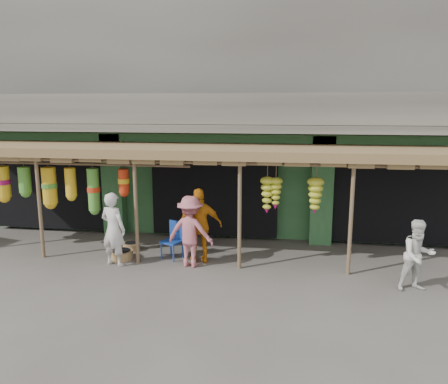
# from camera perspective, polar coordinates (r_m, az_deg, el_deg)

# --- Properties ---
(ground) EXTENTS (80.00, 80.00, 0.00)m
(ground) POSITION_cam_1_polar(r_m,az_deg,el_deg) (10.84, -3.20, -9.24)
(ground) COLOR #514C47
(ground) RESTS_ON ground
(building) EXTENTS (16.40, 6.80, 7.00)m
(building) POSITION_cam_1_polar(r_m,az_deg,el_deg) (14.96, 0.56, 9.60)
(building) COLOR gray
(building) RESTS_ON ground
(awning) EXTENTS (14.00, 2.70, 2.79)m
(awning) POSITION_cam_1_polar(r_m,az_deg,el_deg) (11.05, -3.44, 4.90)
(awning) COLOR brown
(awning) RESTS_ON ground
(blue_chair) EXTENTS (0.58, 0.59, 0.93)m
(blue_chair) POSITION_cam_1_polar(r_m,az_deg,el_deg) (11.11, -6.55, -5.96)
(blue_chair) COLOR #173D9A
(blue_chair) RESTS_ON ground
(basket_mid) EXTENTS (0.66, 0.66, 0.22)m
(basket_mid) POSITION_cam_1_polar(r_m,az_deg,el_deg) (11.35, -13.26, -7.99)
(basket_mid) COLOR olive
(basket_mid) RESTS_ON ground
(basket_right) EXTENTS (0.50, 0.50, 0.20)m
(basket_right) POSITION_cam_1_polar(r_m,az_deg,el_deg) (11.97, -12.00, -6.97)
(basket_right) COLOR #AA7B4F
(basket_right) RESTS_ON ground
(person_front) EXTENTS (0.75, 0.59, 1.79)m
(person_front) POSITION_cam_1_polar(r_m,az_deg,el_deg) (10.75, -14.27, -4.73)
(person_front) COLOR silver
(person_front) RESTS_ON ground
(person_right) EXTENTS (0.86, 0.74, 1.51)m
(person_right) POSITION_cam_1_polar(r_m,az_deg,el_deg) (9.90, 23.99, -7.60)
(person_right) COLOR silver
(person_right) RESTS_ON ground
(person_vendor) EXTENTS (1.17, 0.75, 1.85)m
(person_vendor) POSITION_cam_1_polar(r_m,az_deg,el_deg) (10.62, -3.18, -4.43)
(person_vendor) COLOR orange
(person_vendor) RESTS_ON ground
(person_shopper) EXTENTS (1.19, 0.79, 1.71)m
(person_shopper) POSITION_cam_1_polar(r_m,az_deg,el_deg) (10.41, -4.41, -5.15)
(person_shopper) COLOR #BF656D
(person_shopper) RESTS_ON ground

